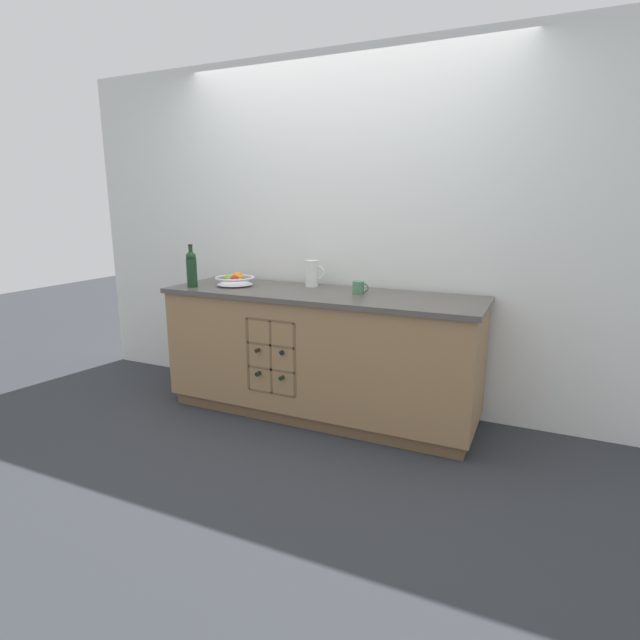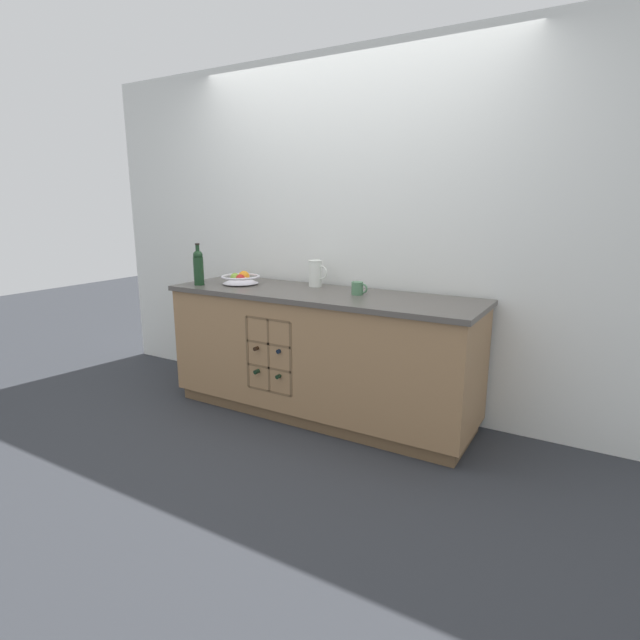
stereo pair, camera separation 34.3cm
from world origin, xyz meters
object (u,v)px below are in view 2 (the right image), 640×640
object	(u,v)px
ceramic_mug	(358,288)
standing_wine_bottle	(198,266)
fruit_bowl	(241,278)
white_pitcher	(315,273)

from	to	relation	value
ceramic_mug	standing_wine_bottle	world-z (taller)	standing_wine_bottle
fruit_bowl	white_pitcher	bearing A→B (deg)	19.29
fruit_bowl	ceramic_mug	distance (m)	0.97
standing_wine_bottle	white_pitcher	bearing A→B (deg)	25.86
white_pitcher	ceramic_mug	size ratio (longest dim) A/B	1.69
fruit_bowl	standing_wine_bottle	bearing A→B (deg)	-141.65
white_pitcher	ceramic_mug	bearing A→B (deg)	-19.57
ceramic_mug	standing_wine_bottle	bearing A→B (deg)	-169.10
ceramic_mug	standing_wine_bottle	xyz separation A→B (m)	(-1.22, -0.23, 0.10)
ceramic_mug	standing_wine_bottle	distance (m)	1.24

